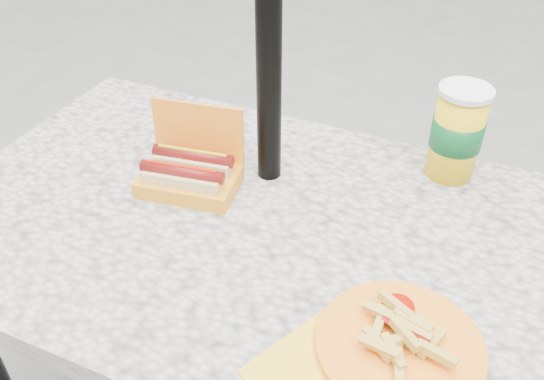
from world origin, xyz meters
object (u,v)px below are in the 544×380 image
at_px(fries_plate, 394,346).
at_px(soda_cup, 457,133).
at_px(hotdog_box, 190,172).
at_px(umbrella_pole, 269,15).

bearing_deg(fries_plate, soda_cup, 91.12).
xyz_separation_m(hotdog_box, soda_cup, (0.48, 0.27, 0.07)).
xyz_separation_m(hotdog_box, fries_plate, (0.49, -0.24, -0.02)).
distance_m(umbrella_pole, fries_plate, 0.60).
height_order(hotdog_box, fries_plate, hotdog_box).
bearing_deg(soda_cup, hotdog_box, -150.92).
bearing_deg(hotdog_box, soda_cup, 20.39).
height_order(hotdog_box, soda_cup, soda_cup).
bearing_deg(hotdog_box, umbrella_pole, 31.08).
xyz_separation_m(umbrella_pole, fries_plate, (0.36, -0.35, -0.34)).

